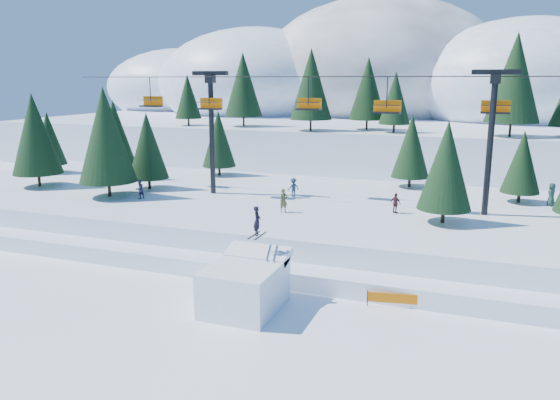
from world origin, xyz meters
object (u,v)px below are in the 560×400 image
(jump_kicker, at_px, (245,285))
(banner_near, at_px, (394,298))
(chairlift, at_px, (340,116))
(banner_far, at_px, (385,284))

(jump_kicker, relative_size, banner_near, 1.90)
(chairlift, relative_size, banner_far, 16.10)
(chairlift, distance_m, banner_far, 15.36)
(jump_kicker, xyz_separation_m, banner_near, (7.48, 2.84, -0.80))
(banner_near, height_order, banner_far, same)
(chairlift, xyz_separation_m, banner_near, (6.56, -13.24, -8.78))
(banner_far, bearing_deg, chairlift, 117.15)
(jump_kicker, distance_m, banner_near, 8.04)
(banner_near, distance_m, banner_far, 2.18)
(chairlift, height_order, banner_near, chairlift)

